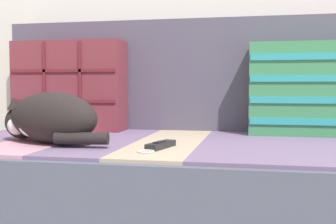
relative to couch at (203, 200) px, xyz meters
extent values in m
cube|color=#4C5166|center=(0.00, 0.00, 0.08)|extent=(1.79, 0.87, 0.23)
cube|color=slate|center=(-0.75, -0.02, 0.20)|extent=(0.21, 0.78, 0.01)
cube|color=#C6899E|center=(-0.54, -0.02, 0.20)|extent=(0.21, 0.78, 0.01)
cube|color=slate|center=(-0.32, -0.02, 0.20)|extent=(0.21, 0.78, 0.01)
cube|color=tan|center=(-0.11, -0.02, 0.20)|extent=(0.21, 0.78, 0.01)
cube|color=slate|center=(0.11, -0.02, 0.20)|extent=(0.21, 0.78, 0.01)
cube|color=slate|center=(0.32, -0.02, 0.20)|extent=(0.21, 0.78, 0.01)
cube|color=#514C60|center=(0.00, 0.38, 0.44)|extent=(1.79, 0.14, 0.46)
cube|color=brown|center=(-0.59, 0.23, 0.39)|extent=(0.47, 0.13, 0.37)
cube|color=maroon|center=(-0.59, 0.16, 0.33)|extent=(0.45, 0.01, 0.01)
cube|color=maroon|center=(-0.67, 0.16, 0.39)|extent=(0.01, 0.01, 0.36)
cube|color=maroon|center=(-0.59, 0.16, 0.45)|extent=(0.45, 0.01, 0.01)
cube|color=maroon|center=(-0.51, 0.16, 0.39)|extent=(0.01, 0.01, 0.36)
cube|color=#3D8956|center=(0.35, 0.23, 0.38)|extent=(0.41, 0.13, 0.35)
cube|color=teal|center=(0.35, 0.16, 0.26)|extent=(0.40, 0.01, 0.02)
cube|color=teal|center=(0.35, 0.16, 0.34)|extent=(0.40, 0.01, 0.02)
cube|color=teal|center=(0.35, 0.16, 0.42)|extent=(0.40, 0.01, 0.02)
cube|color=teal|center=(0.35, 0.16, 0.50)|extent=(0.40, 0.01, 0.02)
ellipsoid|color=black|center=(-0.47, -0.17, 0.29)|extent=(0.40, 0.30, 0.17)
sphere|color=black|center=(-0.61, -0.11, 0.27)|extent=(0.12, 0.12, 0.12)
sphere|color=white|center=(-0.61, -0.14, 0.26)|extent=(0.06, 0.06, 0.06)
ellipsoid|color=white|center=(-0.52, -0.19, 0.26)|extent=(0.11, 0.04, 0.07)
cylinder|color=black|center=(-0.33, -0.25, 0.24)|extent=(0.17, 0.05, 0.04)
cone|color=black|center=(-0.62, -0.14, 0.33)|extent=(0.04, 0.04, 0.04)
cone|color=black|center=(-0.60, -0.08, 0.33)|extent=(0.04, 0.04, 0.04)
cube|color=black|center=(-0.10, -0.20, 0.22)|extent=(0.07, 0.14, 0.02)
cube|color=black|center=(-0.10, -0.21, 0.23)|extent=(0.03, 0.05, 0.00)
cube|color=black|center=(-0.09, -0.14, 0.22)|extent=(0.03, 0.02, 0.02)
torus|color=silver|center=(-0.12, -0.29, 0.21)|extent=(0.06, 0.06, 0.01)
camera|label=1|loc=(0.17, -1.41, 0.39)|focal=45.00mm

